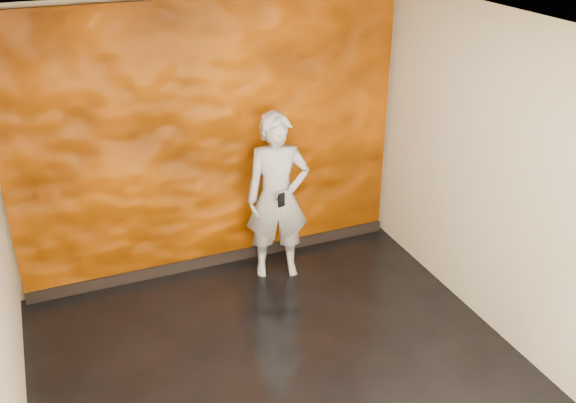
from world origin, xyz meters
name	(u,v)px	position (x,y,z in m)	size (l,w,h in m)	color
room	(287,230)	(0.00, 0.00, 1.40)	(4.02, 4.02, 2.81)	black
feature_wall	(212,142)	(0.00, 1.96, 1.38)	(3.90, 0.06, 2.75)	#C75500
baseboard	(219,259)	(0.00, 1.92, 0.06)	(3.90, 0.04, 0.12)	black
man	(277,197)	(0.53, 1.54, 0.87)	(0.63, 0.42, 1.73)	#8D919C
phone	(281,200)	(0.47, 1.28, 0.96)	(0.07, 0.01, 0.14)	black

